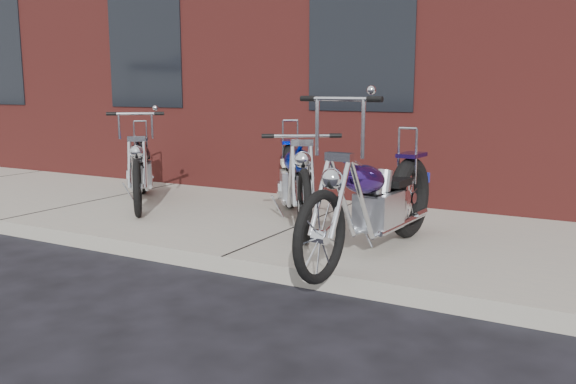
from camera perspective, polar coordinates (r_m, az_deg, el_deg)
The scene contains 5 objects.
ground at distance 5.34m, azimuth -6.21°, elevation -7.59°, with size 120.00×120.00×0.00m, color #24232C.
sidewalk at distance 6.56m, azimuth 1.40°, elevation -3.61°, with size 22.00×3.00×0.15m, color #98968D.
chopper_purple at distance 5.27m, azimuth 8.11°, elevation -1.24°, with size 0.60×2.45×1.37m.
chopper_blue at distance 6.55m, azimuth 0.73°, elevation 0.97°, with size 1.45×2.10×1.06m.
chopper_third at distance 7.86m, azimuth -13.67°, elevation 1.96°, with size 1.58×1.81×1.17m.
Camera 1 is at (2.98, -4.15, 1.58)m, focal length 38.00 mm.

